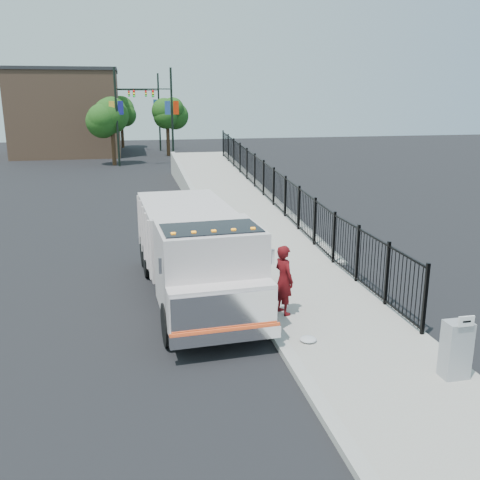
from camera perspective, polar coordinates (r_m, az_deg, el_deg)
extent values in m
plane|color=black|center=(14.70, 2.55, -8.36)|extent=(120.00, 120.00, 0.00)
cube|color=#9E998E|center=(13.56, 12.75, -10.58)|extent=(3.55, 12.00, 0.12)
cube|color=#ADAAA3|center=(12.92, 4.80, -11.50)|extent=(0.30, 12.00, 0.16)
cube|color=#9E998E|center=(30.13, -1.09, 4.02)|extent=(3.95, 24.06, 3.19)
cube|color=black|center=(26.45, 3.58, 4.39)|extent=(0.10, 28.00, 1.80)
cube|color=black|center=(16.22, -5.02, -3.85)|extent=(1.44, 7.34, 0.24)
cube|color=silver|center=(13.58, -3.32, -2.89)|extent=(2.64, 2.48, 2.14)
cube|color=silver|center=(12.53, -2.04, -7.07)|extent=(2.55, 0.88, 1.07)
cube|color=silver|center=(12.17, -1.62, -7.76)|extent=(2.47, 0.21, 0.91)
cube|color=silver|center=(12.32, -1.51, -10.21)|extent=(2.58, 0.32, 0.30)
cube|color=#FB511E|center=(12.25, -1.51, -9.53)|extent=(2.57, 0.18, 0.06)
cube|color=black|center=(13.14, -3.13, -0.58)|extent=(2.43, 1.51, 0.91)
cube|color=silver|center=(17.23, -5.90, 1.00)|extent=(2.80, 4.63, 1.82)
cube|color=silver|center=(12.23, -8.51, -2.73)|extent=(0.07, 0.07, 0.38)
cube|color=silver|center=(12.77, 3.53, -1.80)|extent=(0.07, 0.07, 0.38)
cube|color=orange|center=(12.51, -7.13, 0.65)|extent=(0.11, 0.09, 0.06)
cube|color=orange|center=(12.58, -4.96, 0.79)|extent=(0.11, 0.09, 0.06)
cube|color=orange|center=(12.66, -2.81, 0.94)|extent=(0.11, 0.09, 0.06)
cube|color=orange|center=(12.77, -0.69, 1.07)|extent=(0.11, 0.09, 0.06)
cube|color=orange|center=(12.89, 1.39, 1.21)|extent=(0.11, 0.09, 0.06)
cylinder|color=black|center=(13.12, -7.45, -8.93)|extent=(0.40, 1.09, 1.07)
cylinder|color=black|center=(13.55, 2.12, -8.00)|extent=(0.40, 1.09, 1.07)
cylinder|color=black|center=(18.02, -9.66, -2.22)|extent=(0.40, 1.09, 1.07)
cylinder|color=black|center=(18.34, -2.65, -1.70)|extent=(0.40, 1.09, 1.07)
cylinder|color=black|center=(19.15, -10.00, -1.19)|extent=(0.40, 1.09, 1.07)
cylinder|color=black|center=(19.45, -3.38, -0.72)|extent=(0.40, 1.09, 1.07)
imported|color=#560B0F|center=(14.42, 4.69, -4.26)|extent=(0.66, 0.81, 1.92)
cube|color=gray|center=(12.24, 22.04, -10.78)|extent=(0.55, 0.40, 1.25)
cube|color=white|center=(11.78, 22.99, -7.99)|extent=(0.35, 0.04, 0.22)
ellipsoid|color=silver|center=(13.24, 7.27, -10.44)|extent=(0.42, 0.42, 0.10)
cylinder|color=black|center=(46.43, -13.01, 12.58)|extent=(0.18, 0.18, 8.00)
cube|color=black|center=(46.40, -11.14, 15.53)|extent=(3.20, 0.08, 0.08)
cube|color=black|center=(46.45, -9.28, 15.18)|extent=(0.18, 0.22, 0.60)
cube|color=navy|center=(46.40, -12.63, 13.59)|extent=(0.45, 0.04, 1.10)
cube|color=gold|center=(46.41, -13.51, 13.54)|extent=(0.45, 0.04, 1.10)
cylinder|color=black|center=(46.15, -7.25, 12.83)|extent=(0.18, 0.18, 8.00)
cube|color=black|center=(46.00, -9.41, 15.61)|extent=(3.20, 0.08, 0.08)
cube|color=black|center=(45.95, -11.25, 15.09)|extent=(0.18, 0.22, 0.60)
cube|color=red|center=(46.15, -6.84, 13.84)|extent=(0.45, 0.04, 1.10)
cube|color=#254789|center=(46.09, -7.73, 13.81)|extent=(0.45, 0.04, 1.10)
cylinder|color=black|center=(55.93, -13.11, 12.98)|extent=(0.18, 0.18, 8.00)
cube|color=black|center=(55.90, -11.55, 15.42)|extent=(3.20, 0.08, 0.08)
cube|color=black|center=(55.93, -10.01, 15.13)|extent=(0.18, 0.22, 0.60)
cube|color=#0F509F|center=(55.90, -12.79, 13.81)|extent=(0.45, 0.04, 1.10)
cube|color=orange|center=(55.91, -13.52, 13.77)|extent=(0.45, 0.04, 1.10)
cylinder|color=black|center=(58.84, -8.62, 13.29)|extent=(0.18, 0.18, 8.00)
cube|color=black|center=(58.74, -10.32, 15.46)|extent=(3.20, 0.08, 0.08)
cube|color=black|center=(58.70, -11.76, 15.05)|extent=(0.18, 0.22, 0.60)
cube|color=gold|center=(58.84, -8.30, 14.08)|extent=(0.45, 0.04, 1.10)
cube|color=navy|center=(58.80, -9.00, 14.05)|extent=(0.45, 0.04, 1.10)
cylinder|color=#382314|center=(47.33, -13.33, 9.69)|extent=(0.36, 0.36, 3.20)
sphere|color=#194714|center=(47.17, -13.51, 12.59)|extent=(3.08, 3.08, 3.08)
cylinder|color=#382314|center=(53.88, -7.68, 10.60)|extent=(0.36, 0.36, 3.20)
sphere|color=#194714|center=(53.75, -7.77, 13.14)|extent=(2.43, 2.43, 2.43)
cylinder|color=#382314|center=(63.01, -12.45, 11.04)|extent=(0.36, 0.36, 3.20)
sphere|color=#194714|center=(62.89, -12.57, 13.22)|extent=(3.00, 3.00, 3.00)
cube|color=#8C664C|center=(57.33, -17.94, 12.69)|extent=(10.00, 10.00, 8.00)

